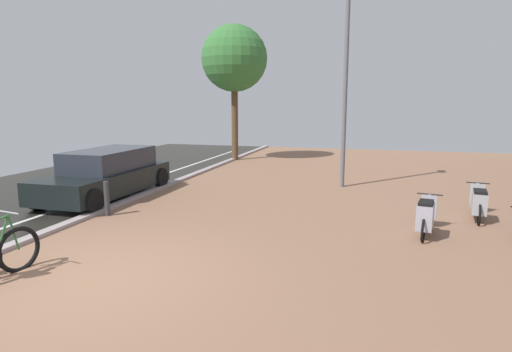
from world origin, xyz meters
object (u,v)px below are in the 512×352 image
at_px(lamp_post, 346,73).
at_px(street_tree, 234,59).
at_px(scooter_near, 426,216).
at_px(scooter_far, 479,203).
at_px(bollard_far, 107,199).
at_px(parked_car_near, 107,174).

height_order(lamp_post, street_tree, lamp_post).
height_order(scooter_near, lamp_post, lamp_post).
distance_m(scooter_far, bollard_far, 8.64).
bearing_deg(scooter_far, lamp_post, 136.49).
bearing_deg(lamp_post, scooter_far, -43.51).
xyz_separation_m(scooter_near, parked_car_near, (-8.37, 1.44, 0.25)).
distance_m(lamp_post, bollard_far, 7.88).
height_order(scooter_far, street_tree, street_tree).
distance_m(scooter_near, scooter_far, 2.06).
bearing_deg(bollard_far, parked_car_near, 124.41).
xyz_separation_m(scooter_far, parked_car_near, (-9.65, -0.17, 0.26)).
bearing_deg(bollard_far, lamp_post, 45.36).
relative_size(scooter_far, street_tree, 0.29).
relative_size(parked_car_near, bollard_far, 5.34).
bearing_deg(scooter_near, bollard_far, -176.86).
height_order(scooter_far, lamp_post, lamp_post).
xyz_separation_m(scooter_near, street_tree, (-7.39, 10.00, 4.19)).
xyz_separation_m(scooter_far, lamp_post, (-3.32, 3.15, 3.14)).
bearing_deg(street_tree, lamp_post, -44.38).
xyz_separation_m(scooter_far, bollard_far, (-8.40, -1.99, 0.02)).
xyz_separation_m(scooter_near, bollard_far, (-7.12, -0.39, 0.02)).
xyz_separation_m(parked_car_near, lamp_post, (6.33, 3.32, 2.89)).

